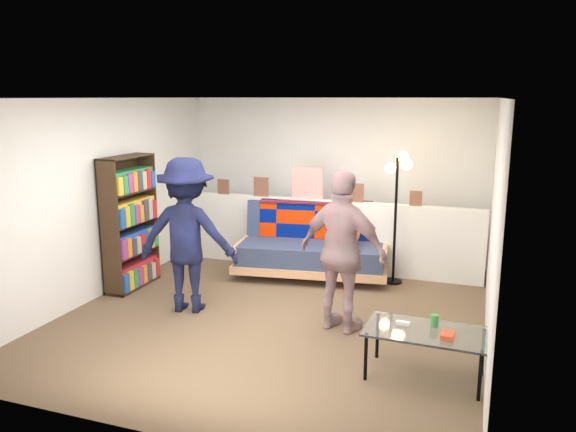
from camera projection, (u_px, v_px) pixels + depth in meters
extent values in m
plane|color=brown|center=(276.00, 313.00, 6.39)|extent=(5.00, 5.00, 0.00)
cube|color=silver|center=(334.00, 179.00, 8.45)|extent=(4.50, 0.10, 2.40)
cube|color=silver|center=(104.00, 198.00, 6.88)|extent=(0.10, 5.00, 2.40)
cube|color=silver|center=(494.00, 225.00, 5.41)|extent=(0.10, 5.00, 2.40)
cube|color=white|center=(275.00, 98.00, 5.89)|extent=(4.50, 5.00, 0.10)
cube|color=silver|center=(321.00, 235.00, 7.95)|extent=(4.45, 0.15, 1.00)
cube|color=brown|center=(223.00, 187.00, 8.29)|extent=(0.18, 0.02, 0.22)
cube|color=brown|center=(261.00, 187.00, 8.09)|extent=(0.22, 0.02, 0.28)
cube|color=white|center=(307.00, 183.00, 7.85)|extent=(0.45, 0.02, 0.45)
cube|color=brown|center=(356.00, 193.00, 7.64)|extent=(0.20, 0.02, 0.26)
cube|color=brown|center=(416.00, 199.00, 7.38)|extent=(0.16, 0.02, 0.20)
cube|color=tan|center=(311.00, 265.00, 7.64)|extent=(2.16, 1.20, 0.11)
cube|color=#303B57|center=(311.00, 253.00, 7.55)|extent=(2.03, 1.02, 0.26)
cube|color=#303B57|center=(316.00, 223.00, 7.87)|extent=(1.96, 0.52, 0.61)
cylinder|color=tan|center=(242.00, 243.00, 7.77)|extent=(0.23, 0.92, 0.10)
cylinder|color=tan|center=(384.00, 250.00, 7.40)|extent=(0.23, 0.92, 0.10)
cube|color=navy|center=(315.00, 225.00, 7.79)|extent=(1.57, 0.33, 0.56)
cube|color=navy|center=(316.00, 202.00, 7.86)|extent=(1.59, 0.49, 0.03)
sphere|color=orange|center=(347.00, 234.00, 7.40)|extent=(0.32, 0.32, 0.32)
cube|color=black|center=(121.00, 222.00, 7.16)|extent=(0.02, 0.85, 1.70)
cube|color=black|center=(109.00, 230.00, 6.74)|extent=(0.28, 0.02, 1.70)
cube|color=black|center=(148.00, 216.00, 7.50)|extent=(0.28, 0.02, 1.70)
cube|color=black|center=(126.00, 157.00, 6.95)|extent=(0.28, 0.85, 0.02)
cube|color=black|center=(133.00, 285.00, 7.29)|extent=(0.28, 0.85, 0.04)
cube|color=black|center=(131.00, 253.00, 7.20)|extent=(0.28, 0.81, 0.02)
cube|color=black|center=(130.00, 223.00, 7.12)|extent=(0.28, 0.81, 0.02)
cube|color=black|center=(128.00, 192.00, 7.04)|extent=(0.28, 0.81, 0.02)
cube|color=#B2232B|center=(134.00, 272.00, 7.25)|extent=(0.21, 0.79, 0.28)
cube|color=#274EAC|center=(132.00, 241.00, 7.16)|extent=(0.21, 0.79, 0.26)
cube|color=gold|center=(130.00, 211.00, 7.08)|extent=(0.21, 0.79, 0.28)
cube|color=#2D7C46|center=(128.00, 180.00, 7.00)|extent=(0.21, 0.79, 0.26)
cylinder|color=black|center=(366.00, 357.00, 4.84)|extent=(0.03, 0.03, 0.42)
cylinder|color=black|center=(480.00, 377.00, 4.51)|extent=(0.03, 0.03, 0.42)
cylinder|color=black|center=(377.00, 337.00, 5.26)|extent=(0.03, 0.03, 0.42)
cylinder|color=black|center=(483.00, 353.00, 4.93)|extent=(0.03, 0.03, 0.42)
cube|color=silver|center=(426.00, 332.00, 4.84)|extent=(1.06, 0.61, 0.02)
cube|color=silver|center=(403.00, 323.00, 4.96)|extent=(0.13, 0.06, 0.03)
cube|color=#E14927|center=(448.00, 335.00, 4.69)|extent=(0.11, 0.15, 0.04)
cylinder|color=#38883F|center=(434.00, 320.00, 4.92)|extent=(0.08, 0.08, 0.10)
cylinder|color=black|center=(393.00, 281.00, 7.44)|extent=(0.28, 0.28, 0.03)
cylinder|color=black|center=(395.00, 221.00, 7.27)|extent=(0.04, 0.04, 1.66)
sphere|color=#FFC672|center=(390.00, 168.00, 7.23)|extent=(0.14, 0.14, 0.14)
sphere|color=#FFC672|center=(407.00, 165.00, 7.01)|extent=(0.14, 0.14, 0.14)
sphere|color=#FFC672|center=(403.00, 157.00, 7.18)|extent=(0.14, 0.14, 0.14)
imported|color=black|center=(187.00, 235.00, 6.34)|extent=(1.24, 0.87, 1.76)
imported|color=#CE858F|center=(343.00, 252.00, 5.76)|extent=(1.07, 0.67, 1.69)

